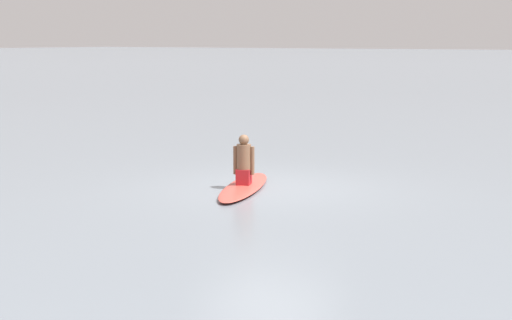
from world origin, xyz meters
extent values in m
plane|color=gray|center=(0.00, 0.00, 0.00)|extent=(400.00, 400.00, 0.00)
ellipsoid|color=#D84C3F|center=(-0.38, 0.35, 0.05)|extent=(3.06, 1.73, 0.10)
cube|color=#A51E23|center=(-0.38, 0.35, 0.25)|extent=(0.39, 0.35, 0.29)
cylinder|color=brown|center=(-0.38, 0.35, 0.62)|extent=(0.36, 0.36, 0.49)
sphere|color=brown|center=(-0.38, 0.35, 0.96)|extent=(0.20, 0.20, 0.20)
cylinder|color=brown|center=(-0.44, 0.51, 0.56)|extent=(0.10, 0.10, 0.54)
cylinder|color=brown|center=(-0.32, 0.20, 0.56)|extent=(0.10, 0.10, 0.54)
camera|label=1|loc=(-12.18, -7.65, 2.83)|focal=53.40mm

